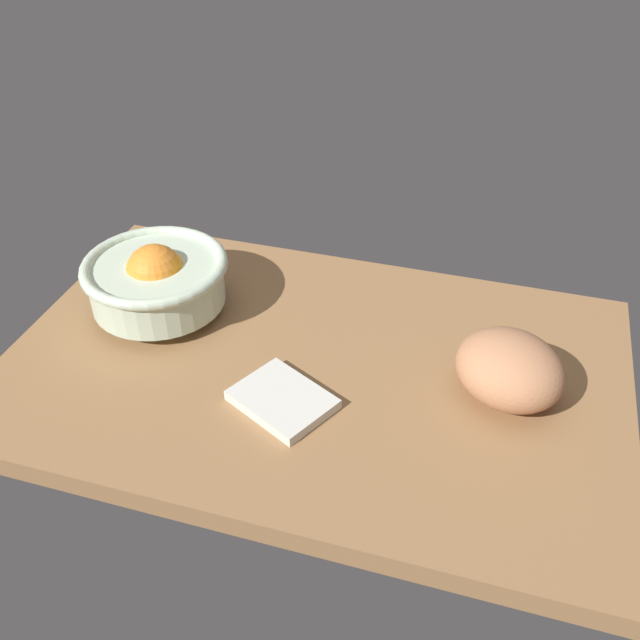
% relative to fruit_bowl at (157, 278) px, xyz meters
% --- Properties ---
extents(ground_plane, '(0.81, 0.53, 0.03)m').
position_rel_fruit_bowl_xyz_m(ground_plane, '(-0.25, 0.05, -0.07)').
color(ground_plane, '#976C43').
extents(fruit_bowl, '(0.21, 0.21, 0.11)m').
position_rel_fruit_bowl_xyz_m(fruit_bowl, '(0.00, 0.00, 0.00)').
color(fruit_bowl, silver).
rests_on(fruit_bowl, ground).
extents(bread_loaf, '(0.18, 0.18, 0.09)m').
position_rel_fruit_bowl_xyz_m(bread_loaf, '(-0.50, 0.04, -0.01)').
color(bread_loaf, tan).
rests_on(bread_loaf, ground).
extents(napkin_folded, '(0.14, 0.13, 0.01)m').
position_rel_fruit_bowl_xyz_m(napkin_folded, '(-0.23, 0.14, -0.05)').
color(napkin_folded, silver).
rests_on(napkin_folded, ground).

